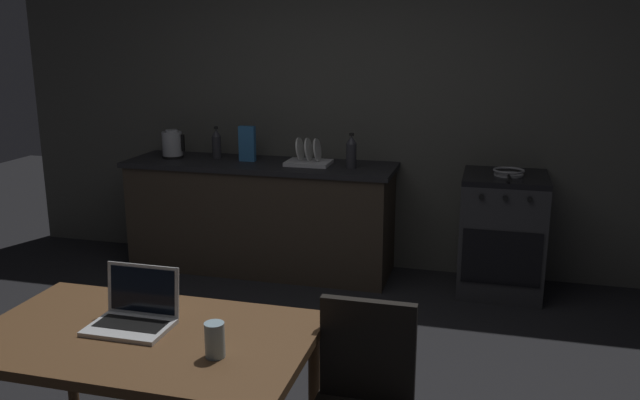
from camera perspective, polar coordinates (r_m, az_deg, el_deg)
The scene contains 12 objects.
back_wall at distance 5.29m, azimuth 5.76°, elevation 7.85°, with size 6.40×0.10×2.60m, color #4E4D47.
kitchen_counter at distance 5.35m, azimuth -5.14°, elevation -1.38°, with size 2.16×0.64×0.89m.
stove_oven at distance 5.05m, azimuth 15.50°, elevation -2.84°, with size 0.60×0.62×0.89m.
dining_table at distance 2.74m, azimuth -14.97°, elevation -12.48°, with size 1.32×0.78×0.74m.
laptop at distance 2.77m, azimuth -15.83°, elevation -9.55°, with size 0.32×0.25×0.23m.
electric_kettle at distance 5.53m, azimuth -12.67°, elevation 4.72°, with size 0.19×0.17×0.23m.
bottle at distance 4.97m, azimuth 2.73°, elevation 4.20°, with size 0.08×0.08×0.27m.
frying_pan at distance 4.91m, azimuth 16.05°, elevation 2.32°, with size 0.22×0.40×0.05m.
drinking_glass at distance 2.45m, azimuth -9.11°, elevation -11.88°, with size 0.07×0.07×0.13m.
cereal_box at distance 5.28m, azimuth -6.33°, elevation 4.87°, with size 0.13×0.05×0.28m.
dish_rack at distance 5.12m, azimuth -1.00°, elevation 3.60°, with size 0.34×0.26×0.21m.
bottle_b at distance 5.45m, azimuth -8.96°, elevation 4.87°, with size 0.07×0.07×0.26m.
Camera 1 is at (1.13, -2.83, 1.87)m, focal length 36.91 mm.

